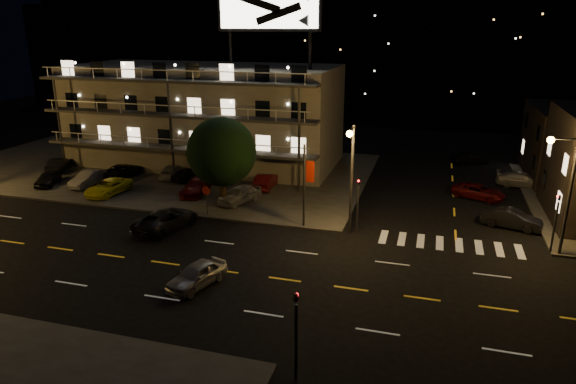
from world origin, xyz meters
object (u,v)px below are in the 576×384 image
(lot_car_2, at_px, (108,187))
(side_car_0, at_px, (512,219))
(tree, at_px, (221,154))
(road_car_east, at_px, (197,275))
(lot_car_4, at_px, (240,194))
(road_car_west, at_px, (166,219))
(lot_car_7, at_px, (173,171))

(lot_car_2, height_order, side_car_0, lot_car_2)
(tree, relative_size, lot_car_2, 1.58)
(side_car_0, bearing_deg, road_car_east, 142.60)
(tree, xyz_separation_m, side_car_0, (22.66, 1.59, -3.83))
(lot_car_4, distance_m, road_car_west, 7.46)
(tree, xyz_separation_m, lot_car_7, (-8.01, 6.21, -3.78))
(lot_car_7, height_order, side_car_0, side_car_0)
(road_car_west, bearing_deg, tree, -94.91)
(side_car_0, relative_size, road_car_east, 1.06)
(side_car_0, bearing_deg, tree, 108.41)
(lot_car_4, bearing_deg, side_car_0, 24.64)
(lot_car_4, xyz_separation_m, lot_car_7, (-9.14, 5.26, -0.10))
(lot_car_4, relative_size, road_car_east, 1.04)
(tree, relative_size, road_car_west, 1.38)
(lot_car_2, relative_size, road_car_east, 1.15)
(road_car_east, height_order, road_car_west, road_car_west)
(lot_car_7, relative_size, road_car_east, 1.05)
(lot_car_4, bearing_deg, lot_car_7, 173.03)
(road_car_east, bearing_deg, lot_car_2, 156.71)
(side_car_0, bearing_deg, lot_car_2, 107.43)
(tree, relative_size, lot_car_4, 1.75)
(lot_car_7, bearing_deg, side_car_0, 163.24)
(side_car_0, height_order, road_car_east, side_car_0)
(lot_car_4, height_order, road_car_west, lot_car_4)
(lot_car_2, height_order, lot_car_7, lot_car_2)
(lot_car_4, xyz_separation_m, road_car_west, (-3.25, -6.71, -0.13))
(lot_car_2, relative_size, road_car_west, 0.87)
(lot_car_4, bearing_deg, road_car_east, -55.82)
(lot_car_2, bearing_deg, tree, 7.49)
(road_car_west, bearing_deg, road_car_east, 144.66)
(lot_car_4, bearing_deg, road_car_west, -92.89)
(tree, relative_size, road_car_east, 1.82)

